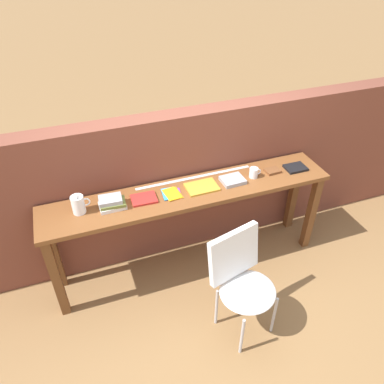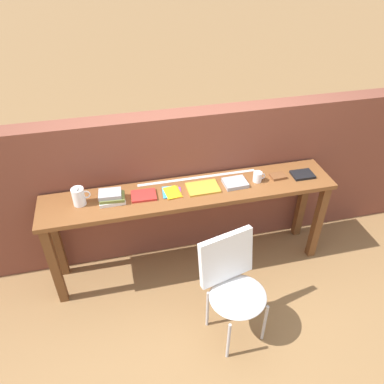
% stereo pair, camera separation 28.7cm
% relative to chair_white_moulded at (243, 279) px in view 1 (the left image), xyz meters
% --- Properties ---
extents(ground_plane, '(40.00, 40.00, 0.00)m').
position_rel_chair_white_moulded_xyz_m(ground_plane, '(-0.15, 0.45, -0.53)').
color(ground_plane, olive).
extents(brick_wall_back, '(6.00, 0.20, 1.43)m').
position_rel_chair_white_moulded_xyz_m(brick_wall_back, '(-0.15, 1.09, 0.19)').
color(brick_wall_back, brown).
rests_on(brick_wall_back, ground).
extents(sideboard, '(2.50, 0.44, 0.88)m').
position_rel_chair_white_moulded_xyz_m(sideboard, '(-0.15, 0.75, 0.21)').
color(sideboard, brown).
rests_on(sideboard, ground).
extents(chair_white_moulded, '(0.54, 0.55, 0.89)m').
position_rel_chair_white_moulded_xyz_m(chair_white_moulded, '(0.00, 0.00, 0.00)').
color(chair_white_moulded, white).
rests_on(chair_white_moulded, ground).
extents(pitcher_white, '(0.14, 0.10, 0.18)m').
position_rel_chair_white_moulded_xyz_m(pitcher_white, '(-1.06, 0.77, 0.43)').
color(pitcher_white, white).
rests_on(pitcher_white, sideboard).
extents(book_stack_leftmost, '(0.21, 0.15, 0.09)m').
position_rel_chair_white_moulded_xyz_m(book_stack_leftmost, '(-0.81, 0.75, 0.40)').
color(book_stack_leftmost, white).
rests_on(book_stack_leftmost, sideboard).
extents(magazine_cycling, '(0.21, 0.17, 0.02)m').
position_rel_chair_white_moulded_xyz_m(magazine_cycling, '(-0.55, 0.76, 0.36)').
color(magazine_cycling, red).
rests_on(magazine_cycling, sideboard).
extents(pamphlet_pile_colourful, '(0.17, 0.19, 0.01)m').
position_rel_chair_white_moulded_xyz_m(pamphlet_pile_colourful, '(-0.32, 0.75, 0.36)').
color(pamphlet_pile_colourful, purple).
rests_on(pamphlet_pile_colourful, sideboard).
extents(book_open_centre, '(0.27, 0.20, 0.02)m').
position_rel_chair_white_moulded_xyz_m(book_open_centre, '(-0.05, 0.75, 0.36)').
color(book_open_centre, gold).
rests_on(book_open_centre, sideboard).
extents(book_grey_hardcover, '(0.20, 0.17, 0.03)m').
position_rel_chair_white_moulded_xyz_m(book_grey_hardcover, '(0.24, 0.74, 0.37)').
color(book_grey_hardcover, '#9E9EA3').
rests_on(book_grey_hardcover, sideboard).
extents(mug, '(0.11, 0.08, 0.09)m').
position_rel_chair_white_moulded_xyz_m(mug, '(0.44, 0.75, 0.40)').
color(mug, white).
rests_on(mug, sideboard).
extents(leather_journal_brown, '(0.13, 0.11, 0.02)m').
position_rel_chair_white_moulded_xyz_m(leather_journal_brown, '(0.64, 0.76, 0.37)').
color(leather_journal_brown, brown).
rests_on(leather_journal_brown, sideboard).
extents(book_repair_rightmost, '(0.19, 0.15, 0.02)m').
position_rel_chair_white_moulded_xyz_m(book_repair_rightmost, '(0.86, 0.74, 0.37)').
color(book_repair_rightmost, black).
rests_on(book_repair_rightmost, sideboard).
extents(ruler_metal_back_edge, '(1.06, 0.03, 0.00)m').
position_rel_chair_white_moulded_xyz_m(ruler_metal_back_edge, '(-0.05, 0.92, 0.35)').
color(ruler_metal_back_edge, silver).
rests_on(ruler_metal_back_edge, sideboard).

